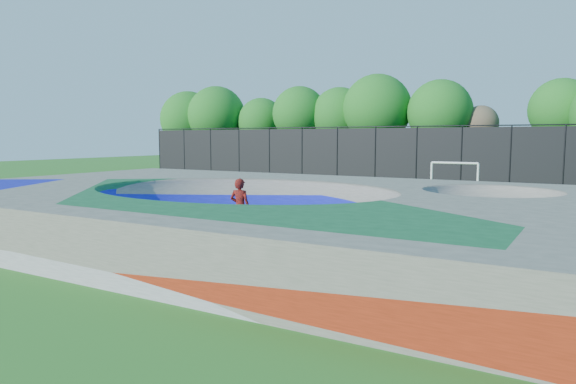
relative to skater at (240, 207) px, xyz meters
The scene contains 7 objects.
ground 1.27m from the skater, 124.79° to the left, with size 120.00×120.00×0.00m, color #23631B.
skate_deck 0.86m from the skater, 124.79° to the left, with size 22.00×14.00×1.50m, color gray.
skater is the anchor object (origin of this frame).
skateboard 0.92m from the skater, ahead, with size 0.78×0.22×0.05m, color black.
soccer_goal 17.43m from the skater, 79.88° to the left, with size 2.75×0.12×1.81m.
fence 21.72m from the skater, 91.26° to the left, with size 48.09×0.09×4.04m.
treeline 26.66m from the skater, 96.90° to the left, with size 52.90×7.11×8.25m.
Camera 1 is at (10.07, -14.16, 3.18)m, focal length 32.00 mm.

